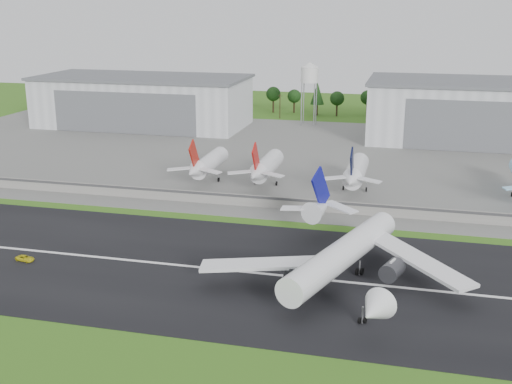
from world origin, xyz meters
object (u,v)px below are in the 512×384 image
(parked_jet_red_a, at_px, (206,164))
(parked_jet_navy, at_px, (355,172))
(main_airliner, at_px, (343,261))
(parked_jet_red_b, at_px, (265,167))
(ground_vehicle, at_px, (25,258))

(parked_jet_red_a, bearing_deg, parked_jet_navy, 0.04)
(main_airliner, bearing_deg, parked_jet_red_b, -45.81)
(parked_jet_red_b, xyz_separation_m, parked_jet_navy, (28.02, 0.02, 0.11))
(parked_jet_red_a, distance_m, parked_jet_red_b, 19.12)
(main_airliner, distance_m, parked_jet_red_a, 84.28)
(parked_jet_red_a, bearing_deg, parked_jet_red_b, 0.06)
(main_airliner, xyz_separation_m, ground_vehicle, (-69.96, -5.49, -4.19))
(parked_jet_red_b, height_order, parked_jet_navy, parked_jet_navy)
(ground_vehicle, distance_m, parked_jet_red_a, 75.03)
(parked_jet_red_a, height_order, parked_jet_red_b, parked_jet_red_b)
(ground_vehicle, distance_m, parked_jet_navy, 98.13)
(parked_jet_red_a, height_order, parked_jet_navy, parked_jet_navy)
(parked_jet_red_b, distance_m, parked_jet_navy, 28.02)
(ground_vehicle, xyz_separation_m, parked_jet_red_a, (18.78, 72.45, 5.34))
(main_airliner, xyz_separation_m, parked_jet_red_a, (-51.18, 66.95, 1.15))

